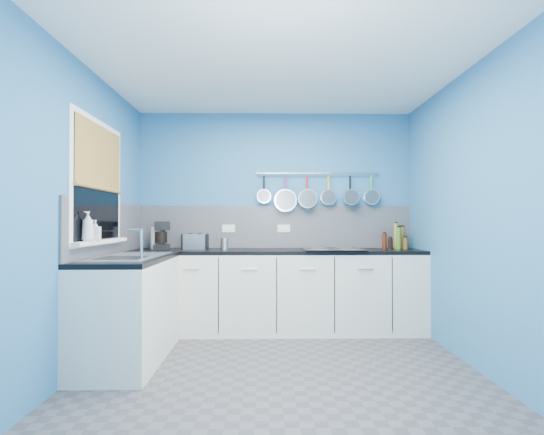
{
  "coord_description": "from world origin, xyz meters",
  "views": [
    {
      "loc": [
        -0.11,
        -3.11,
        1.2
      ],
      "look_at": [
        -0.05,
        0.75,
        1.25
      ],
      "focal_mm": 25.65,
      "sensor_mm": 36.0,
      "label": 1
    }
  ],
  "objects_px": {
    "soap_bottle_a": "(88,226)",
    "canister": "(225,244)",
    "paper_towel": "(156,238)",
    "hob": "(332,249)",
    "toaster": "(195,242)",
    "soap_bottle_b": "(95,230)",
    "coffee_maker": "(162,235)"
  },
  "relations": [
    {
      "from": "paper_towel",
      "to": "soap_bottle_b",
      "type": "bearing_deg",
      "value": -99.45
    },
    {
      "from": "soap_bottle_b",
      "to": "toaster",
      "type": "distance_m",
      "value": 1.29
    },
    {
      "from": "toaster",
      "to": "hob",
      "type": "height_order",
      "value": "toaster"
    },
    {
      "from": "paper_towel",
      "to": "hob",
      "type": "xyz_separation_m",
      "value": [
        1.97,
        -0.11,
        -0.12
      ]
    },
    {
      "from": "paper_towel",
      "to": "canister",
      "type": "height_order",
      "value": "paper_towel"
    },
    {
      "from": "paper_towel",
      "to": "coffee_maker",
      "type": "xyz_separation_m",
      "value": [
        0.07,
        -0.02,
        0.03
      ]
    },
    {
      "from": "soap_bottle_a",
      "to": "canister",
      "type": "height_order",
      "value": "soap_bottle_a"
    },
    {
      "from": "hob",
      "to": "canister",
      "type": "bearing_deg",
      "value": 175.15
    },
    {
      "from": "soap_bottle_a",
      "to": "hob",
      "type": "bearing_deg",
      "value": 28.09
    },
    {
      "from": "paper_towel",
      "to": "hob",
      "type": "relative_size",
      "value": 0.39
    },
    {
      "from": "soap_bottle_b",
      "to": "coffee_maker",
      "type": "height_order",
      "value": "soap_bottle_b"
    },
    {
      "from": "coffee_maker",
      "to": "paper_towel",
      "type": "bearing_deg",
      "value": 143.8
    },
    {
      "from": "toaster",
      "to": "canister",
      "type": "height_order",
      "value": "toaster"
    },
    {
      "from": "paper_towel",
      "to": "toaster",
      "type": "relative_size",
      "value": 0.94
    },
    {
      "from": "soap_bottle_b",
      "to": "hob",
      "type": "relative_size",
      "value": 0.27
    },
    {
      "from": "soap_bottle_a",
      "to": "toaster",
      "type": "bearing_deg",
      "value": 63.33
    },
    {
      "from": "soap_bottle_b",
      "to": "toaster",
      "type": "xyz_separation_m",
      "value": [
        0.63,
        1.11,
        -0.15
      ]
    },
    {
      "from": "soap_bottle_a",
      "to": "paper_towel",
      "type": "distance_m",
      "value": 1.28
    },
    {
      "from": "soap_bottle_a",
      "to": "soap_bottle_b",
      "type": "relative_size",
      "value": 1.39
    },
    {
      "from": "soap_bottle_a",
      "to": "coffee_maker",
      "type": "xyz_separation_m",
      "value": [
        0.25,
        1.23,
        -0.11
      ]
    },
    {
      "from": "soap_bottle_a",
      "to": "canister",
      "type": "relative_size",
      "value": 1.92
    },
    {
      "from": "coffee_maker",
      "to": "soap_bottle_b",
      "type": "bearing_deg",
      "value": -120.71
    },
    {
      "from": "paper_towel",
      "to": "coffee_maker",
      "type": "bearing_deg",
      "value": -18.55
    },
    {
      "from": "paper_towel",
      "to": "canister",
      "type": "bearing_deg",
      "value": -0.35
    },
    {
      "from": "toaster",
      "to": "hob",
      "type": "relative_size",
      "value": 0.41
    },
    {
      "from": "paper_towel",
      "to": "hob",
      "type": "height_order",
      "value": "paper_towel"
    },
    {
      "from": "toaster",
      "to": "canister",
      "type": "relative_size",
      "value": 2.14
    },
    {
      "from": "coffee_maker",
      "to": "toaster",
      "type": "bearing_deg",
      "value": -15.39
    },
    {
      "from": "soap_bottle_a",
      "to": "paper_towel",
      "type": "xyz_separation_m",
      "value": [
        0.19,
        1.25,
        -0.14
      ]
    },
    {
      "from": "toaster",
      "to": "paper_towel",
      "type": "bearing_deg",
      "value": -174.31
    },
    {
      "from": "coffee_maker",
      "to": "hob",
      "type": "relative_size",
      "value": 0.48
    },
    {
      "from": "soap_bottle_a",
      "to": "canister",
      "type": "bearing_deg",
      "value": 52.58
    }
  ]
}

